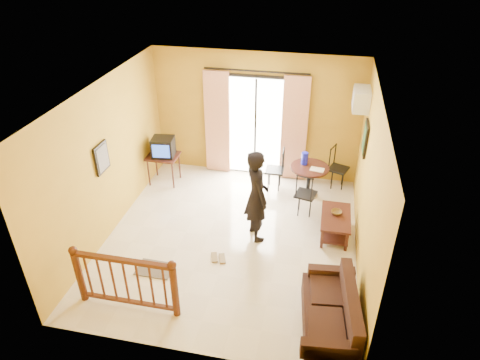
% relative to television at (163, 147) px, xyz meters
% --- Properties ---
extents(ground, '(5.00, 5.00, 0.00)m').
position_rel_television_xyz_m(ground, '(1.87, -1.66, -0.87)').
color(ground, beige).
rests_on(ground, ground).
extents(room_shell, '(5.00, 5.00, 5.00)m').
position_rel_television_xyz_m(room_shell, '(1.87, -1.66, 0.83)').
color(room_shell, white).
rests_on(room_shell, ground).
extents(balcony_door, '(2.25, 0.14, 2.46)m').
position_rel_television_xyz_m(balcony_door, '(1.87, 0.77, 0.31)').
color(balcony_door, black).
rests_on(balcony_door, ground).
extents(tv_table, '(0.67, 0.56, 0.66)m').
position_rel_television_xyz_m(tv_table, '(-0.03, 0.00, -0.29)').
color(tv_table, black).
rests_on(tv_table, ground).
extents(television, '(0.50, 0.47, 0.41)m').
position_rel_television_xyz_m(television, '(0.00, 0.00, 0.00)').
color(television, black).
rests_on(television, tv_table).
extents(picture_left, '(0.05, 0.42, 0.52)m').
position_rel_television_xyz_m(picture_left, '(-0.35, -1.86, 0.68)').
color(picture_left, black).
rests_on(picture_left, room_shell).
extents(dining_table, '(0.80, 0.80, 0.67)m').
position_rel_television_xyz_m(dining_table, '(3.14, 0.13, -0.35)').
color(dining_table, black).
rests_on(dining_table, ground).
extents(water_jug, '(0.14, 0.14, 0.26)m').
position_rel_television_xyz_m(water_jug, '(3.01, 0.24, -0.07)').
color(water_jug, '#1519C5').
rests_on(water_jug, dining_table).
extents(serving_tray, '(0.31, 0.22, 0.02)m').
position_rel_television_xyz_m(serving_tray, '(3.29, 0.03, -0.19)').
color(serving_tray, white).
rests_on(serving_tray, dining_table).
extents(dining_chairs, '(1.80, 1.65, 0.95)m').
position_rel_television_xyz_m(dining_chairs, '(3.09, 0.07, -0.87)').
color(dining_chairs, black).
rests_on(dining_chairs, ground).
extents(air_conditioner, '(0.31, 0.60, 0.40)m').
position_rel_television_xyz_m(air_conditioner, '(3.96, 0.29, 1.28)').
color(air_conditioner, white).
rests_on(air_conditioner, room_shell).
extents(botanical_print, '(0.05, 0.50, 0.60)m').
position_rel_television_xyz_m(botanical_print, '(4.09, -0.36, 0.78)').
color(botanical_print, black).
rests_on(botanical_print, room_shell).
extents(coffee_table, '(0.53, 0.95, 0.42)m').
position_rel_television_xyz_m(coffee_table, '(3.72, -1.16, -0.59)').
color(coffee_table, black).
rests_on(coffee_table, ground).
extents(bowl, '(0.24, 0.24, 0.06)m').
position_rel_television_xyz_m(bowl, '(3.72, -1.08, -0.42)').
color(bowl, brown).
rests_on(bowl, coffee_table).
extents(sofa, '(0.86, 1.60, 0.73)m').
position_rel_television_xyz_m(sofa, '(3.72, -3.34, -0.60)').
color(sofa, black).
rests_on(sofa, ground).
extents(standing_person, '(0.68, 0.77, 1.76)m').
position_rel_television_xyz_m(standing_person, '(2.29, -1.48, 0.01)').
color(standing_person, black).
rests_on(standing_person, ground).
extents(stair_balustrade, '(1.63, 0.13, 1.04)m').
position_rel_television_xyz_m(stair_balustrade, '(0.72, -3.56, -0.31)').
color(stair_balustrade, '#471E0F').
rests_on(stair_balustrade, ground).
extents(doormat, '(0.61, 0.41, 0.02)m').
position_rel_television_xyz_m(doormat, '(0.79, -2.73, -0.86)').
color(doormat, '#514941').
rests_on(doormat, ground).
extents(sandals, '(0.32, 0.27, 0.03)m').
position_rel_television_xyz_m(sandals, '(1.77, -2.25, -0.86)').
color(sandals, brown).
rests_on(sandals, ground).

